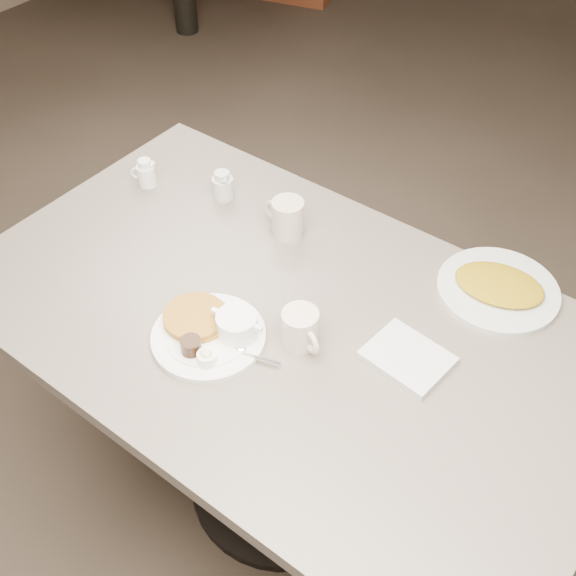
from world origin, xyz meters
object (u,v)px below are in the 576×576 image
Objects in this scene: creamer_left at (146,173)px; main_plate at (212,330)px; hash_plate at (498,288)px; diner_table at (283,361)px; coffee_mug_far at (287,218)px; coffee_mug_near at (301,328)px; creamer_right at (223,186)px.

main_plate is at bearing -31.18° from creamer_left.
diner_table is at bearing -134.74° from hash_plate.
coffee_mug_far reaches higher than hash_plate.
diner_table is 0.24m from coffee_mug_near.
creamer_left is 0.22m from creamer_right.
diner_table is 0.51m from creamer_right.
main_plate is at bearing -119.26° from diner_table.
main_plate is 0.61m from creamer_left.
hash_plate is (0.28, 0.41, -0.03)m from coffee_mug_near.
creamer_right is at bearing -171.62° from hash_plate.
diner_table is at bearing 60.74° from main_plate.
coffee_mug_far is (-0.17, 0.23, 0.22)m from diner_table.
hash_plate is at bearing 8.38° from creamer_right.
coffee_mug_near is 1.54× the size of creamer_right.
diner_table is 4.61× the size of main_plate.
creamer_right is (-0.40, 0.25, 0.21)m from diner_table.
creamer_right reaches higher than diner_table.
coffee_mug_far is 1.49× the size of creamer_right.
creamer_left is at bearing -168.40° from hash_plate.
creamer_right is (-0.48, 0.29, -0.01)m from coffee_mug_near.
hash_plate is (0.36, 0.36, 0.18)m from diner_table.
hash_plate is at bearing 11.60° from creamer_left.
coffee_mug_near is 1.03× the size of coffee_mug_far.
creamer_right is at bearing 175.74° from coffee_mug_far.
diner_table is at bearing -15.43° from creamer_left.
coffee_mug_near is at bearing -124.41° from hash_plate.
coffee_mug_near is 0.36× the size of hash_plate.
coffee_mug_far is at bearing -166.25° from hash_plate.
diner_table is 12.15× the size of coffee_mug_near.
main_plate reaches higher than diner_table.
creamer_left is (-0.52, 0.31, 0.01)m from main_plate.
main_plate is 2.73× the size of coffee_mug_far.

